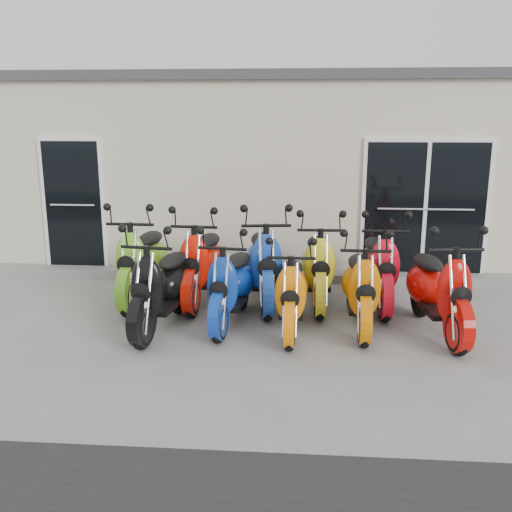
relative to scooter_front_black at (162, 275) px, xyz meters
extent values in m
plane|color=gray|center=(1.11, 0.33, -0.72)|extent=(80.00, 80.00, 0.00)
cube|color=beige|center=(1.11, 5.53, 0.88)|extent=(14.00, 6.00, 3.20)
cube|color=#3F3F42|center=(1.11, 5.53, 2.56)|extent=(14.20, 6.20, 0.16)
cube|color=gray|center=(1.11, 2.35, -0.64)|extent=(14.00, 0.40, 0.15)
cube|color=black|center=(-2.09, 2.50, 0.54)|extent=(1.07, 0.08, 2.22)
cube|color=black|center=(3.71, 2.50, 0.54)|extent=(2.02, 0.08, 2.22)
camera|label=1|loc=(1.71, -6.75, 1.92)|focal=40.00mm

